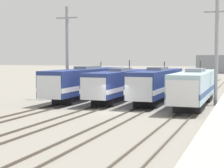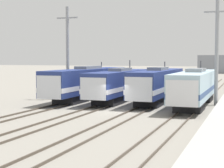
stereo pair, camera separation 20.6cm
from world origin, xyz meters
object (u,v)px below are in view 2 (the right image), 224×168
at_px(catenary_tower_left, 68,52).
at_px(catenary_tower_right, 217,51).
at_px(locomotive_center_left, 119,84).
at_px(locomotive_far_right, 195,87).
at_px(locomotive_far_left, 87,82).
at_px(locomotive_center_right, 157,84).

bearing_deg(catenary_tower_left, catenary_tower_right, 0.00).
relative_size(locomotive_center_left, catenary_tower_left, 1.48).
distance_m(catenary_tower_left, catenary_tower_right, 17.72).
distance_m(locomotive_center_left, locomotive_far_right, 9.14).
xyz_separation_m(locomotive_far_left, locomotive_center_right, (9.04, -0.65, -0.02)).
bearing_deg(locomotive_center_right, locomotive_center_left, -178.00).
relative_size(locomotive_center_left, catenary_tower_right, 1.48).
relative_size(locomotive_far_left, locomotive_center_left, 1.19).
bearing_deg(catenary_tower_right, locomotive_far_right, -148.96).
bearing_deg(catenary_tower_right, locomotive_center_right, 177.35).
distance_m(locomotive_center_right, locomotive_far_right, 4.77).
distance_m(locomotive_center_left, locomotive_center_right, 4.52).
height_order(locomotive_far_right, catenary_tower_left, catenary_tower_left).
relative_size(locomotive_center_left, locomotive_center_right, 1.02).
bearing_deg(locomotive_center_right, catenary_tower_right, -2.65).
bearing_deg(catenary_tower_right, catenary_tower_left, 180.00).
bearing_deg(locomotive_far_right, locomotive_center_right, 161.38).
height_order(catenary_tower_left, catenary_tower_right, same).
height_order(locomotive_center_left, catenary_tower_right, catenary_tower_right).
distance_m(locomotive_center_right, catenary_tower_left, 11.79).
height_order(locomotive_far_left, locomotive_far_right, locomotive_far_right).
distance_m(locomotive_center_right, catenary_tower_right, 7.55).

